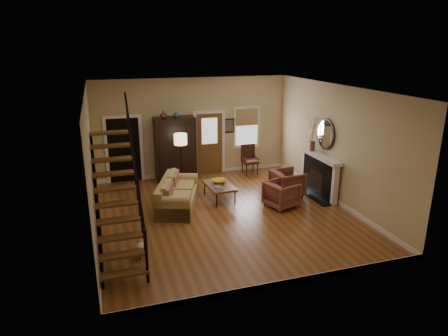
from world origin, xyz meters
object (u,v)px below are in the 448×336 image
object	(u,v)px
coffee_table	(219,192)
floor_lamp	(181,161)
sofa	(178,194)
armchair_right	(287,183)
side_chair	(250,160)
armoire	(175,149)
armchair_left	(282,194)

from	to	relation	value
coffee_table	floor_lamp	xyz separation A→B (m)	(-0.83, 1.31, 0.64)
coffee_table	sofa	bearing A→B (deg)	-169.71
coffee_table	armchair_right	world-z (taller)	armchair_right
side_chair	floor_lamp	bearing A→B (deg)	-166.53
sofa	coffee_table	distance (m)	1.29
armoire	side_chair	distance (m)	2.61
side_chair	armchair_right	bearing A→B (deg)	-81.95
coffee_table	side_chair	bearing A→B (deg)	48.57
armoire	sofa	size ratio (longest dim) A/B	1.00
armoire	armchair_left	bearing A→B (deg)	-53.44
armchair_left	armoire	bearing A→B (deg)	19.48
sofa	armchair_left	xyz separation A→B (m)	(2.74, -0.81, -0.03)
floor_lamp	armchair_right	bearing A→B (deg)	-30.05
coffee_table	side_chair	xyz separation A→B (m)	(1.69, 1.92, 0.28)
coffee_table	side_chair	size ratio (longest dim) A/B	1.16
armchair_left	armchair_right	bearing A→B (deg)	-53.84
armchair_right	floor_lamp	distance (m)	3.32
floor_lamp	sofa	bearing A→B (deg)	-105.45
armchair_left	side_chair	size ratio (longest dim) A/B	0.78
coffee_table	armchair_left	size ratio (longest dim) A/B	1.48
armchair_right	floor_lamp	world-z (taller)	floor_lamp
coffee_table	armchair_right	xyz separation A→B (m)	(2.01, -0.33, 0.17)
armoire	armchair_right	bearing A→B (deg)	-40.51
armchair_left	sofa	bearing A→B (deg)	56.47
sofa	floor_lamp	bearing A→B (deg)	94.37
sofa	coffee_table	world-z (taller)	sofa
armchair_left	floor_lamp	xyz separation A→B (m)	(-2.32, 2.35, 0.50)
coffee_table	side_chair	world-z (taller)	side_chair
armchair_left	armchair_right	world-z (taller)	armchair_right
armoire	armchair_right	world-z (taller)	armoire
armoire	coffee_table	xyz separation A→B (m)	(0.86, -2.12, -0.82)
sofa	floor_lamp	distance (m)	1.67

